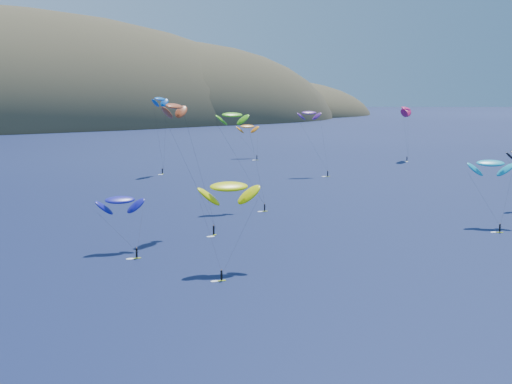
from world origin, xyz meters
The scene contains 10 objects.
island centered at (39.40, 562.36, -10.74)m, with size 730.00×300.00×210.00m.
kitesurfer_2 centered at (-21.43, 61.11, 13.59)m, with size 11.38×10.83×16.39m.
kitesurfer_3 centered at (7.21, 112.00, 22.96)m, with size 9.02×11.45×25.31m.
kitesurfer_4 centered at (19.50, 185.60, 25.51)m, with size 9.45×8.55×28.03m.
kitesurfer_5 centered at (45.17, 64.84, 13.42)m, with size 10.77×12.86×16.02m.
kitesurfer_6 centered at (61.02, 156.39, 20.97)m, with size 8.68×10.70×23.26m.
kitesurfer_8 centered at (122.90, 176.83, 20.84)m, with size 12.09×11.99×24.01m.
kitesurfer_9 centered at (-17.17, 92.01, 25.90)m, with size 10.17×11.81×28.25m.
kitesurfer_10 centered at (-32.58, 82.68, 9.27)m, with size 8.96×11.12×11.67m.
kitesurfer_11 centered at (72.25, 217.43, 13.12)m, with size 10.07×14.54×15.76m.
Camera 1 is at (-76.97, -41.35, 30.19)m, focal length 50.00 mm.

